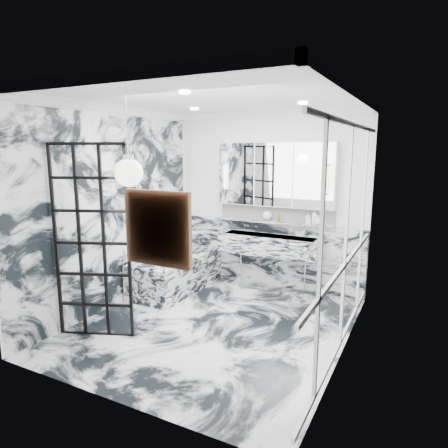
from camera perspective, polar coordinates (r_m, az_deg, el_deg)
The scene contains 25 objects.
floor at distance 5.28m, azimuth -1.44°, elevation -14.13°, with size 3.60×3.60×0.00m, color silver.
ceiling at distance 4.83m, azimuth -1.60°, elevation 17.65°, with size 3.60×3.60×0.00m, color white.
wall_back at distance 6.48m, azimuth 6.17°, elevation 3.39°, with size 3.60×3.60×0.00m, color white.
wall_front at distance 3.43m, azimuth -16.17°, elevation -3.48°, with size 3.60×3.60×0.00m, color white.
wall_left at distance 5.79m, azimuth -15.54°, elevation 2.20°, with size 3.60×3.60×0.00m, color white.
wall_right at distance 4.34m, azimuth 17.37°, elevation -0.63°, with size 3.60×3.60×0.00m, color white.
marble_clad_back at distance 6.62m, azimuth 5.94°, elevation -4.17°, with size 3.18×0.05×1.05m, color silver.
marble_clad_left at distance 5.79m, azimuth -15.41°, elevation 1.61°, with size 0.02×3.56×2.68m, color silver.
panel_molding at distance 4.36m, azimuth 17.04°, elevation -1.90°, with size 0.03×3.40×2.30m, color white.
soap_bottle_a at distance 6.18m, azimuth 12.81°, elevation 1.02°, with size 0.09×0.09×0.23m, color #8C5919.
soap_bottle_b at distance 6.21m, azimuth 11.94°, elevation 0.83°, with size 0.08×0.08×0.17m, color #4C4C51.
soap_bottle_c at distance 6.17m, azimuth 13.30°, elevation 0.58°, with size 0.11×0.11×0.15m, color silver.
face_pot at distance 6.41m, azimuth 6.19°, elevation 1.19°, with size 0.15×0.15×0.15m, color white.
amber_bottle at distance 6.36m, azimuth 7.66°, elevation 0.85°, with size 0.04×0.04×0.10m, color #8C5919.
flower_vase at distance 5.68m, azimuth -9.48°, elevation -5.89°, with size 0.09×0.09×0.12m, color silver.
crittall_door at distance 4.89m, azimuth -18.37°, elevation -2.60°, with size 0.88×0.04×2.27m, color black, non-canonical shape.
artwork at distance 3.11m, azimuth -9.44°, elevation -0.63°, with size 0.49×0.05×0.49m, color #B67512.
pendant_light at distance 3.90m, azimuth -13.44°, elevation 7.13°, with size 0.27×0.27×0.27m, color white.
trough_sink at distance 6.32m, azimuth 6.52°, elevation -2.98°, with size 1.60×0.45×0.30m, color silver.
ledge at distance 6.40m, azimuth 7.10°, elevation 0.29°, with size 1.90×0.14×0.04m, color silver.
subway_tile at distance 6.44m, azimuth 7.32°, elevation 1.56°, with size 1.90×0.03×0.23m, color white.
mirror_cabinet at distance 6.32m, azimuth 7.28°, elevation 7.01°, with size 1.90×0.16×1.00m, color white.
sconce_left at distance 6.56m, azimuth 0.19°, elevation 6.87°, with size 0.07×0.07×0.40m, color white.
sconce_right at distance 6.00m, azimuth 14.37°, elevation 6.19°, with size 0.07×0.07×0.40m, color white.
bathtub at distance 6.47m, azimuth -6.83°, elevation -6.86°, with size 0.75×1.65×0.55m, color silver.
Camera 1 is at (2.31, -4.20, 2.21)m, focal length 32.00 mm.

